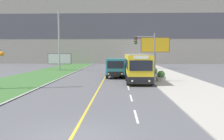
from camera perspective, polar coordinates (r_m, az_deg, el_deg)
ground_plane at (r=8.84m, az=-10.87°, el=-17.49°), size 300.00×300.00×0.00m
lane_marking_centre at (r=10.11m, az=-7.18°, el=-14.54°), size 2.88×140.00×0.01m
apartment_block_background at (r=68.72m, az=0.24°, el=10.60°), size 80.00×8.04×21.02m
city_bus at (r=26.60m, az=6.35°, el=0.82°), size 2.66×11.48×3.10m
dump_truck at (r=28.70m, az=0.96°, el=0.53°), size 2.46×6.73×2.54m
car_distant at (r=46.75m, az=4.54°, el=1.35°), size 1.80×4.30×1.45m
utility_pole_far at (r=40.31m, az=-13.68°, el=7.45°), size 1.80×0.28×10.73m
traffic_light_mast at (r=24.50m, az=9.43°, el=4.93°), size 2.28×0.32×5.44m
billboard_large at (r=44.92m, az=11.23°, el=6.28°), size 5.74×0.24×6.34m
billboard_small at (r=42.51m, az=-13.53°, el=2.81°), size 4.43×0.24×3.15m
planter_round_near at (r=25.33m, az=12.67°, el=-1.67°), size 1.08×1.08×1.20m
planter_round_second at (r=29.70m, az=10.84°, el=-0.67°), size 1.24×1.24×1.28m
planter_round_third at (r=34.15m, az=9.88°, el=-0.04°), size 1.08×1.08×1.19m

